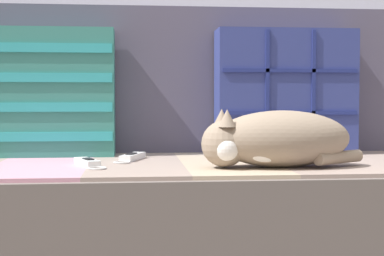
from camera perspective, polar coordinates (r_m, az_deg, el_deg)
The scene contains 7 objects.
couch at distance 1.79m, azimuth 3.05°, elevation -9.38°, with size 1.94×0.80×0.39m.
sofa_backrest at distance 2.08m, azimuth 1.68°, elevation 4.63°, with size 1.90×0.14×0.50m.
throw_pillow_quilted at distance 1.98m, azimuth 9.02°, elevation 3.47°, with size 0.46×0.14×0.41m.
throw_pillow_striped at distance 1.94m, azimuth -14.62°, elevation 3.35°, with size 0.48×0.14×0.41m.
sleeping_cat at distance 1.58m, azimuth 7.84°, elevation -1.15°, with size 0.45×0.21×0.16m.
game_remote_near at distance 1.77m, azimuth -5.86°, elevation -2.83°, with size 0.10×0.20×0.02m.
game_remote_far at distance 1.63m, azimuth -10.06°, elevation -3.34°, with size 0.11×0.19×0.02m.
Camera 1 is at (-0.27, -1.58, 0.57)m, focal length 55.00 mm.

